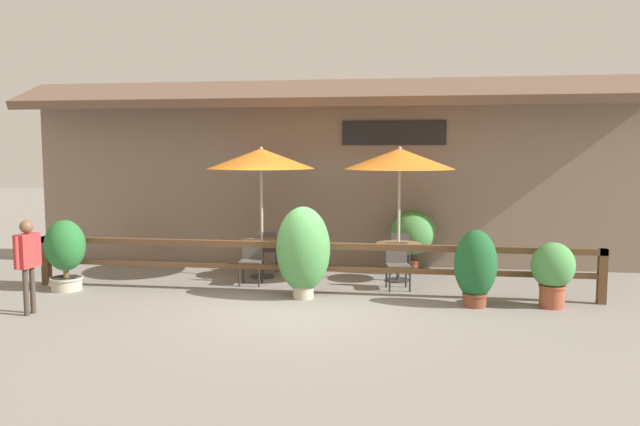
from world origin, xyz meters
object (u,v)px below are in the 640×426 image
potted_plant_small_flowering (553,270)px  potted_plant_tall_tropical (413,233)px  patio_umbrella_middle (400,159)px  dining_table_middle (398,251)px  pedestrian (28,254)px  potted_plant_corner_fern (65,251)px  patio_umbrella_near (261,159)px  dining_table_near (262,248)px  potted_plant_broad_leaf (476,267)px  potted_plant_entrance_palm (303,250)px  chair_middle_streetside (398,263)px  chair_near_wallside (268,248)px  chair_middle_wallside (400,250)px  chair_near_streetside (251,259)px

potted_plant_small_flowering → potted_plant_tall_tropical: potted_plant_tall_tropical is taller
patio_umbrella_middle → potted_plant_small_flowering: 3.63m
dining_table_middle → potted_plant_tall_tropical: (0.28, 1.12, 0.22)m
potted_plant_tall_tropical → pedestrian: size_ratio=0.88×
patio_umbrella_middle → potted_plant_corner_fern: size_ratio=2.02×
patio_umbrella_near → dining_table_near: bearing=-90.0°
dining_table_near → potted_plant_broad_leaf: (4.12, -1.83, 0.07)m
potted_plant_corner_fern → potted_plant_entrance_palm: potted_plant_entrance_palm is taller
patio_umbrella_near → chair_middle_streetside: 3.47m
chair_near_wallside → potted_plant_tall_tropical: size_ratio=0.66×
patio_umbrella_middle → potted_plant_entrance_palm: (-1.63, -1.75, -1.59)m
potted_plant_small_flowering → potted_plant_tall_tropical: bearing=128.8°
chair_near_wallside → potted_plant_entrance_palm: size_ratio=0.54×
pedestrian → dining_table_near: bearing=-35.1°
potted_plant_corner_fern → potted_plant_small_flowering: size_ratio=1.21×
chair_middle_wallside → potted_plant_corner_fern: size_ratio=0.66×
dining_table_middle → patio_umbrella_middle: bearing=63.4°
dining_table_near → potted_plant_broad_leaf: bearing=-24.0°
dining_table_middle → potted_plant_entrance_palm: 2.40m
chair_middle_wallside → potted_plant_tall_tropical: size_ratio=0.66×
chair_near_wallside → chair_middle_wallside: bearing=175.5°
potted_plant_small_flowering → chair_near_wallside: bearing=156.3°
patio_umbrella_near → potted_plant_tall_tropical: size_ratio=2.02×
potted_plant_corner_fern → chair_near_wallside: bearing=36.2°
pedestrian → potted_plant_corner_fern: bearing=18.3°
patio_umbrella_near → chair_near_streetside: (-0.05, -0.68, -1.95)m
chair_near_wallside → chair_middle_wallside: size_ratio=1.00×
chair_near_streetside → dining_table_middle: size_ratio=0.98×
patio_umbrella_near → chair_near_streetside: 2.06m
chair_near_wallside → patio_umbrella_middle: bearing=160.7°
chair_middle_streetside → potted_plant_broad_leaf: 1.76m
patio_umbrella_near → patio_umbrella_middle: 2.79m
chair_middle_wallside → potted_plant_entrance_palm: 3.00m
potted_plant_entrance_palm → dining_table_near: bearing=124.6°
potted_plant_entrance_palm → pedestrian: bearing=-157.3°
patio_umbrella_near → chair_near_wallside: bearing=93.5°
patio_umbrella_middle → pedestrian: patio_umbrella_middle is taller
patio_umbrella_near → potted_plant_tall_tropical: 3.66m
patio_umbrella_near → potted_plant_entrance_palm: patio_umbrella_near is taller
dining_table_near → chair_near_streetside: bearing=-93.9°
pedestrian → patio_umbrella_near: bearing=-35.1°
potted_plant_entrance_palm → potted_plant_small_flowering: bearing=-0.2°
potted_plant_corner_fern → chair_middle_wallside: bearing=22.4°
patio_umbrella_near → potted_plant_broad_leaf: bearing=-24.0°
patio_umbrella_middle → potted_plant_entrance_palm: size_ratio=1.65×
potted_plant_small_flowering → patio_umbrella_near: bearing=162.5°
chair_middle_streetside → potted_plant_corner_fern: potted_plant_corner_fern is taller
chair_near_wallside → chair_middle_wallside: same height
patio_umbrella_middle → chair_middle_wallside: bearing=89.4°
dining_table_near → dining_table_middle: (2.79, 0.06, 0.00)m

